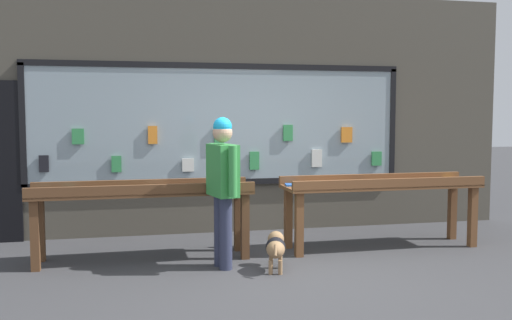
{
  "coord_description": "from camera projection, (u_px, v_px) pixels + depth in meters",
  "views": [
    {
      "loc": [
        -1.59,
        -5.59,
        1.67
      ],
      "look_at": [
        -0.19,
        0.76,
        1.15
      ],
      "focal_mm": 40.0,
      "sensor_mm": 36.0,
      "label": 1
    }
  ],
  "objects": [
    {
      "name": "person_browsing",
      "position": [
        223.0,
        181.0,
        6.14
      ],
      "size": [
        0.31,
        0.64,
        1.64
      ],
      "rotation": [
        0.0,
        0.0,
        1.79
      ],
      "color": "#2D334C",
      "rests_on": "ground_plane"
    },
    {
      "name": "ground_plane",
      "position": [
        289.0,
        275.0,
        5.91
      ],
      "size": [
        40.0,
        40.0,
        0.0
      ],
      "primitive_type": "plane",
      "color": "#38383A"
    },
    {
      "name": "display_table_right",
      "position": [
        381.0,
        191.0,
        7.1
      ],
      "size": [
        2.49,
        0.64,
        0.9
      ],
      "color": "brown",
      "rests_on": "ground_plane"
    },
    {
      "name": "small_dog",
      "position": [
        276.0,
        247.0,
        6.09
      ],
      "size": [
        0.3,
        0.6,
        0.38
      ],
      "rotation": [
        0.0,
        0.0,
        1.31
      ],
      "color": "#99724C",
      "rests_on": "ground_plane"
    },
    {
      "name": "display_table_left",
      "position": [
        143.0,
        198.0,
        6.48
      ],
      "size": [
        2.49,
        0.6,
        0.9
      ],
      "color": "brown",
      "rests_on": "ground_plane"
    },
    {
      "name": "shopfront_facade",
      "position": [
        240.0,
        114.0,
        8.09
      ],
      "size": [
        7.86,
        0.29,
        3.37
      ],
      "color": "#4C473D",
      "rests_on": "ground_plane"
    }
  ]
}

